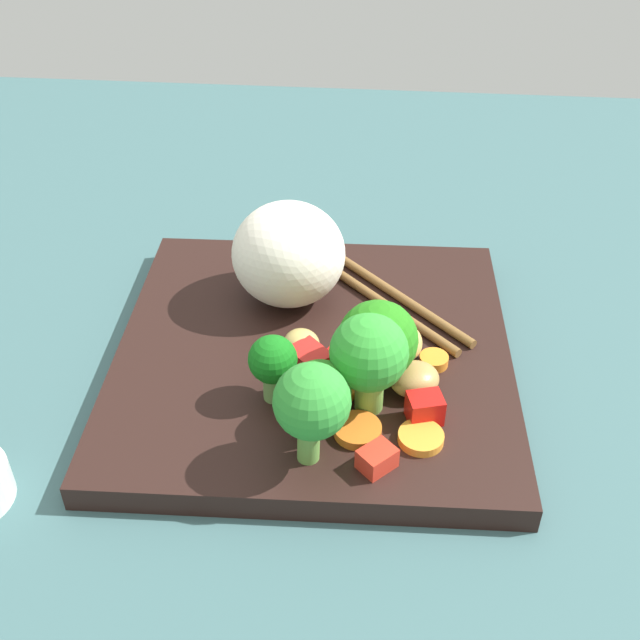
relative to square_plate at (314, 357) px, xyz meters
The scene contains 21 objects.
ground_plane 1.96cm from the square_plate, ahead, with size 110.00×110.00×2.00cm, color #395C5E.
square_plate is the anchor object (origin of this frame).
rice_mound 8.19cm from the square_plate, 67.62° to the right, with size 8.64×8.67×8.03cm, color white.
broccoli_floret_0 7.67cm from the square_plate, 140.76° to the left, with size 5.37×5.37×6.82cm.
broccoli_floret_1 12.33cm from the square_plate, 95.07° to the left, with size 4.66×4.66×7.25cm.
broccoli_floret_2 8.86cm from the square_plate, 98.58° to the left, with size 3.99×3.99×5.01cm.
broccoli_floret_3 7.09cm from the square_plate, 68.85° to the left, with size 3.27×3.27×4.92cm.
broccoli_floret_4 9.12cm from the square_plate, 124.38° to the left, with size 5.08×5.08×7.41cm.
carrot_slice_0 8.85cm from the square_plate, behind, with size 2.05×2.05×0.75cm, color orange.
carrot_slice_1 9.32cm from the square_plate, 113.30° to the left, with size 3.10×3.10×0.63cm, color orange.
carrot_slice_2 5.46cm from the square_plate, 117.17° to the left, with size 2.13×2.13×0.63cm, color orange.
carrot_slice_3 11.74cm from the square_plate, 131.17° to the left, with size 2.93×2.93×0.61cm, color orange.
pepper_chunk_0 3.33cm from the square_plate, 93.59° to the left, with size 2.76×2.15×1.88cm, color red.
pepper_chunk_1 3.43cm from the square_plate, 144.64° to the left, with size 2.86×2.29×1.39cm, color red.
pepper_chunk_2 10.58cm from the square_plate, 139.44° to the left, with size 2.23×1.80×1.92cm, color red.
pepper_chunk_3 12.36cm from the square_plate, 113.92° to the left, with size 2.18×1.68×1.43cm, color red.
chicken_piece_0 2.29cm from the square_plate, 51.21° to the left, with size 2.83×2.59×1.94cm, color tan.
chicken_piece_1 6.58cm from the square_plate, behind, with size 3.52×3.32×2.67cm, color tan.
chicken_piece_2 8.54cm from the square_plate, 150.66° to the left, with size 3.42×3.09×2.07cm, color #AF8447.
chicken_piece_3 7.18cm from the square_plate, 86.65° to the left, with size 3.33×3.10×2.05cm, color tan.
chopstick_pair 8.61cm from the square_plate, 116.83° to the right, with size 15.99×16.24×0.71cm.
Camera 1 is at (-4.48, 44.53, 38.73)cm, focal length 44.60 mm.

